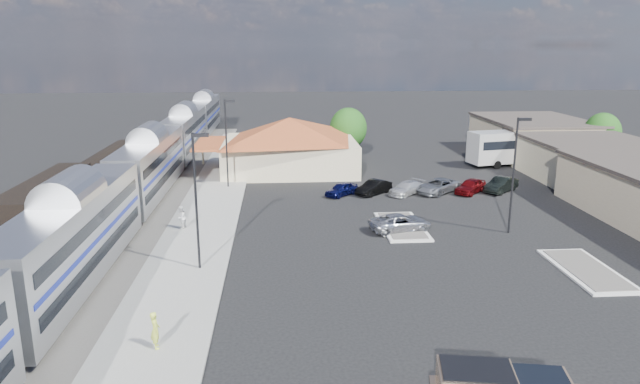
{
  "coord_description": "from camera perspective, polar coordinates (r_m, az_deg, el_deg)",
  "views": [
    {
      "loc": [
        -5.69,
        -41.04,
        14.19
      ],
      "look_at": [
        -2.52,
        2.94,
        2.8
      ],
      "focal_mm": 32.0,
      "sensor_mm": 36.0,
      "label": 1
    }
  ],
  "objects": [
    {
      "name": "tree_depot",
      "position": [
        72.29,
        2.84,
        6.38
      ],
      "size": [
        4.71,
        4.71,
        6.63
      ],
      "color": "#382314",
      "rests_on": "ground"
    },
    {
      "name": "coach_bus",
      "position": [
        73.39,
        19.42,
        4.44
      ],
      "size": [
        13.45,
        5.59,
        4.22
      ],
      "rotation": [
        0.0,
        0.0,
        1.79
      ],
      "color": "silver",
      "rests_on": "ground"
    },
    {
      "name": "parked_car_c",
      "position": [
        56.33,
        8.65,
        0.39
      ],
      "size": [
        4.42,
        4.29,
        1.27
      ],
      "primitive_type": "imported",
      "rotation": [
        0.0,
        0.0,
        -0.82
      ],
      "color": "silver",
      "rests_on": "ground"
    },
    {
      "name": "parked_car_a",
      "position": [
        55.28,
        2.17,
        0.28
      ],
      "size": [
        3.75,
        3.67,
        1.27
      ],
      "primitive_type": "imported",
      "rotation": [
        0.0,
        0.0,
        -0.81
      ],
      "color": "#0E1147",
      "rests_on": "ground"
    },
    {
      "name": "parked_car_d",
      "position": [
        57.38,
        11.71,
        0.59
      ],
      "size": [
        5.4,
        5.09,
        1.42
      ],
      "primitive_type": "imported",
      "rotation": [
        0.0,
        0.0,
        -0.87
      ],
      "color": "gray",
      "rests_on": "ground"
    },
    {
      "name": "passenger_train",
      "position": [
        56.6,
        -16.61,
        2.33
      ],
      "size": [
        3.0,
        104.0,
        5.55
      ],
      "color": "silver",
      "rests_on": "ground"
    },
    {
      "name": "suv",
      "position": [
        45.18,
        8.06,
        -3.06
      ],
      "size": [
        5.3,
        3.27,
        1.37
      ],
      "primitive_type": "imported",
      "rotation": [
        0.0,
        0.0,
        1.78
      ],
      "color": "#AEB0B7",
      "rests_on": "ground"
    },
    {
      "name": "platform",
      "position": [
        49.51,
        -11.27,
        -2.35
      ],
      "size": [
        5.5,
        92.0,
        0.18
      ],
      "primitive_type": "cube",
      "color": "gray",
      "rests_on": "ground"
    },
    {
      "name": "station_depot",
      "position": [
        65.98,
        -3.09,
        4.81
      ],
      "size": [
        18.35,
        12.24,
        6.2
      ],
      "color": "#BCB18A",
      "rests_on": "ground"
    },
    {
      "name": "freight_cars",
      "position": [
        49.59,
        -25.64,
        -1.3
      ],
      "size": [
        2.8,
        46.0,
        4.0
      ],
      "color": "black",
      "rests_on": "ground"
    },
    {
      "name": "traffic_island_north",
      "position": [
        40.96,
        25.14,
        -7.07
      ],
      "size": [
        3.3,
        7.5,
        0.21
      ],
      "color": "silver",
      "rests_on": "ground"
    },
    {
      "name": "traffic_island_south",
      "position": [
        46.31,
        8.18,
        -3.38
      ],
      "size": [
        3.3,
        7.5,
        0.21
      ],
      "color": "silver",
      "rests_on": "ground"
    },
    {
      "name": "railbed",
      "position": [
        53.28,
        -20.66,
        -1.85
      ],
      "size": [
        16.0,
        100.0,
        0.12
      ],
      "primitive_type": "cube",
      "color": "#4C4944",
      "rests_on": "ground"
    },
    {
      "name": "person_a",
      "position": [
        28.85,
        -16.15,
        -13.11
      ],
      "size": [
        0.65,
        0.79,
        1.85
      ],
      "primitive_type": "imported",
      "rotation": [
        0.0,
        0.0,
        1.93
      ],
      "color": "#CCDE45",
      "rests_on": "platform"
    },
    {
      "name": "tree_east_c",
      "position": [
        78.6,
        26.38,
        5.36
      ],
      "size": [
        4.41,
        4.41,
        6.21
      ],
      "color": "#382314",
      "rests_on": "ground"
    },
    {
      "name": "parked_car_e",
      "position": [
        58.05,
        14.83,
        0.58
      ],
      "size": [
        4.18,
        4.24,
        1.45
      ],
      "primitive_type": "imported",
      "rotation": [
        0.0,
        0.0,
        -0.77
      ],
      "color": "maroon",
      "rests_on": "ground"
    },
    {
      "name": "ground",
      "position": [
        43.8,
        3.58,
        -4.45
      ],
      "size": [
        280.0,
        280.0,
        0.0
      ],
      "primitive_type": "plane",
      "color": "black",
      "rests_on": "ground"
    },
    {
      "name": "person_b",
      "position": [
        45.97,
        -13.72,
        -2.49
      ],
      "size": [
        0.92,
        1.05,
        1.84
      ],
      "primitive_type": "imported",
      "rotation": [
        0.0,
        0.0,
        -1.84
      ],
      "color": "silver",
      "rests_on": "platform"
    },
    {
      "name": "lamp_plat_n",
      "position": [
        57.96,
        -9.27,
        5.51
      ],
      "size": [
        1.08,
        0.25,
        9.0
      ],
      "color": "black",
      "rests_on": "ground"
    },
    {
      "name": "buildings_east",
      "position": [
        65.86,
        26.76,
        2.49
      ],
      "size": [
        14.4,
        51.4,
        4.8
      ],
      "color": "#C6B28C",
      "rests_on": "ground"
    },
    {
      "name": "parked_car_f",
      "position": [
        59.42,
        17.66,
        0.71
      ],
      "size": [
        4.39,
        4.15,
        1.48
      ],
      "primitive_type": "imported",
      "rotation": [
        0.0,
        0.0,
        -0.84
      ],
      "color": "black",
      "rests_on": "ground"
    },
    {
      "name": "lamp_lot",
      "position": [
        45.6,
        18.95,
        2.5
      ],
      "size": [
        1.08,
        0.25,
        9.0
      ],
      "color": "black",
      "rests_on": "ground"
    },
    {
      "name": "parked_car_b",
      "position": [
        55.99,
        5.39,
        0.47
      ],
      "size": [
        4.07,
        3.91,
        1.38
      ],
      "primitive_type": "imported",
      "rotation": [
        0.0,
        0.0,
        -0.83
      ],
      "color": "black",
      "rests_on": "ground"
    },
    {
      "name": "lamp_plat_s",
      "position": [
        36.51,
        -12.2,
        0.12
      ],
      "size": [
        1.08,
        0.25,
        9.0
      ],
      "color": "black",
      "rests_on": "ground"
    }
  ]
}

